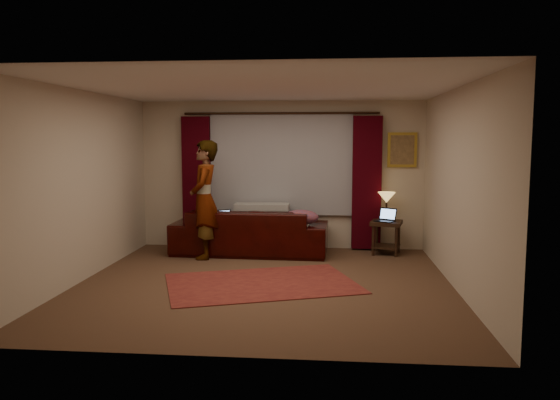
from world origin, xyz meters
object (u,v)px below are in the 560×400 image
at_px(laptop_table, 385,215).
at_px(sofa, 250,223).
at_px(end_table, 386,237).
at_px(tiffany_lamp, 386,206).
at_px(laptop_sofa, 223,218).
at_px(person, 205,200).

bearing_deg(laptop_table, sofa, -145.19).
xyz_separation_m(end_table, laptop_table, (-0.04, -0.09, 0.39)).
distance_m(end_table, tiffany_lamp, 0.53).
bearing_deg(sofa, end_table, -174.36).
relative_size(laptop_sofa, end_table, 0.60).
height_order(laptop_sofa, laptop_table, laptop_table).
bearing_deg(end_table, tiffany_lamp, 88.46).
height_order(laptop_table, person, person).
bearing_deg(tiffany_lamp, laptop_sofa, -170.44).
bearing_deg(laptop_table, end_table, 97.64).
height_order(end_table, tiffany_lamp, tiffany_lamp).
xyz_separation_m(sofa, person, (-0.68, -0.42, 0.43)).
xyz_separation_m(laptop_table, person, (-2.94, -0.48, 0.28)).
xyz_separation_m(laptop_sofa, person, (-0.25, -0.21, 0.32)).
relative_size(tiffany_lamp, person, 0.25).
height_order(tiffany_lamp, laptop_table, tiffany_lamp).
distance_m(sofa, laptop_sofa, 0.49).
bearing_deg(laptop_sofa, laptop_table, -11.96).
xyz_separation_m(laptop_sofa, end_table, (2.73, 0.36, -0.35)).
bearing_deg(sofa, person, 33.61).
xyz_separation_m(tiffany_lamp, person, (-2.98, -0.67, 0.15)).
distance_m(laptop_table, person, 2.99).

